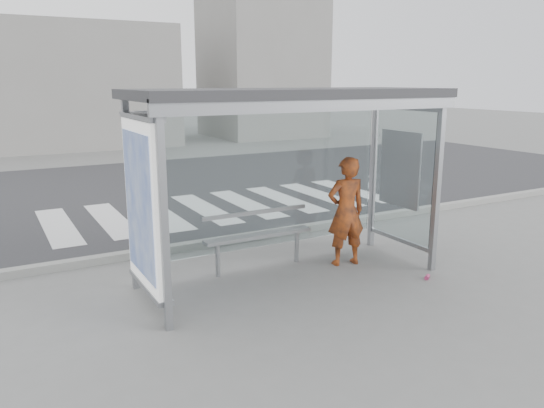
{
  "coord_description": "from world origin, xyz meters",
  "views": [
    {
      "loc": [
        -3.62,
        -6.04,
        2.72
      ],
      "look_at": [
        -0.19,
        0.2,
        1.06
      ],
      "focal_mm": 35.0,
      "sensor_mm": 36.0,
      "label": 1
    }
  ],
  "objects_px": {
    "soda_can": "(427,277)",
    "bus_shelter": "(265,139)",
    "person": "(346,211)",
    "bench": "(258,235)"
  },
  "relations": [
    {
      "from": "soda_can",
      "to": "bus_shelter",
      "type": "bearing_deg",
      "value": 153.64
    },
    {
      "from": "bus_shelter",
      "to": "person",
      "type": "relative_size",
      "value": 2.59
    },
    {
      "from": "person",
      "to": "soda_can",
      "type": "bearing_deg",
      "value": 130.14
    },
    {
      "from": "bus_shelter",
      "to": "soda_can",
      "type": "relative_size",
      "value": 38.38
    },
    {
      "from": "soda_can",
      "to": "bench",
      "type": "bearing_deg",
      "value": 140.75
    },
    {
      "from": "bench",
      "to": "soda_can",
      "type": "relative_size",
      "value": 15.19
    },
    {
      "from": "bus_shelter",
      "to": "bench",
      "type": "distance_m",
      "value": 1.56
    },
    {
      "from": "bus_shelter",
      "to": "person",
      "type": "xyz_separation_m",
      "value": [
        1.41,
        0.07,
        -1.16
      ]
    },
    {
      "from": "person",
      "to": "soda_can",
      "type": "distance_m",
      "value": 1.48
    },
    {
      "from": "person",
      "to": "bench",
      "type": "distance_m",
      "value": 1.36
    }
  ]
}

